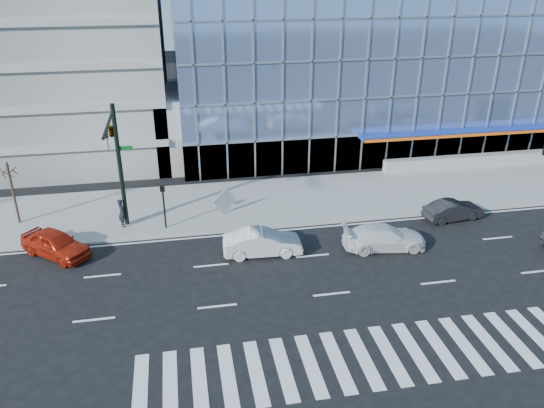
{
  "coord_description": "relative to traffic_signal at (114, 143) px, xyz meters",
  "views": [
    {
      "loc": [
        -7.31,
        -26.23,
        15.94
      ],
      "look_at": [
        -1.88,
        3.0,
        2.17
      ],
      "focal_mm": 35.0,
      "sensor_mm": 36.0,
      "label": 1
    }
  ],
  "objects": [
    {
      "name": "ground",
      "position": [
        11.0,
        -4.57,
        -6.16
      ],
      "size": [
        160.0,
        160.0,
        0.0
      ],
      "primitive_type": "plane",
      "color": "black",
      "rests_on": "ground"
    },
    {
      "name": "sidewalk",
      "position": [
        11.0,
        3.43,
        -6.09
      ],
      "size": [
        120.0,
        8.0,
        0.15
      ],
      "primitive_type": "cube",
      "color": "gray",
      "rests_on": "ground"
    },
    {
      "name": "theatre_building",
      "position": [
        25.0,
        21.43,
        1.34
      ],
      "size": [
        42.0,
        26.0,
        15.0
      ],
      "primitive_type": "cube",
      "color": "#7894C8",
      "rests_on": "ground"
    },
    {
      "name": "parking_garage",
      "position": [
        -9.0,
        21.43,
        3.84
      ],
      "size": [
        24.0,
        24.0,
        20.0
      ],
      "primitive_type": "cube",
      "color": "gray",
      "rests_on": "ground"
    },
    {
      "name": "ramp_block",
      "position": [
        5.0,
        13.43,
        -3.16
      ],
      "size": [
        6.0,
        8.0,
        6.0
      ],
      "primitive_type": "cube",
      "color": "gray",
      "rests_on": "ground"
    },
    {
      "name": "traffic_signal",
      "position": [
        0.0,
        0.0,
        0.0
      ],
      "size": [
        1.14,
        5.74,
        8.0
      ],
      "color": "black",
      "rests_on": "sidewalk"
    },
    {
      "name": "ped_signal_post",
      "position": [
        2.5,
        0.37,
        -4.02
      ],
      "size": [
        0.3,
        0.33,
        3.0
      ],
      "color": "black",
      "rests_on": "sidewalk"
    },
    {
      "name": "street_tree_near",
      "position": [
        -7.0,
        2.93,
        -2.39
      ],
      "size": [
        1.1,
        1.1,
        4.23
      ],
      "color": "#332319",
      "rests_on": "sidewalk"
    },
    {
      "name": "white_suv",
      "position": [
        15.47,
        -4.43,
        -5.44
      ],
      "size": [
        5.18,
        2.47,
        1.46
      ],
      "primitive_type": "imported",
      "rotation": [
        0.0,
        0.0,
        1.48
      ],
      "color": "white",
      "rests_on": "ground"
    },
    {
      "name": "white_sedan",
      "position": [
        8.12,
        -3.8,
        -5.4
      ],
      "size": [
        4.72,
        1.88,
        1.53
      ],
      "primitive_type": "imported",
      "rotation": [
        0.0,
        0.0,
        1.51
      ],
      "color": "silver",
      "rests_on": "ground"
    },
    {
      "name": "dark_sedan",
      "position": [
        21.47,
        -1.57,
        -5.5
      ],
      "size": [
        4.19,
        1.9,
        1.33
      ],
      "primitive_type": "imported",
      "rotation": [
        0.0,
        0.0,
        1.69
      ],
      "color": "black",
      "rests_on": "ground"
    },
    {
      "name": "red_sedan",
      "position": [
        -3.85,
        -1.73,
        -5.39
      ],
      "size": [
        4.64,
        4.29,
        1.54
      ],
      "primitive_type": "imported",
      "rotation": [
        0.0,
        0.0,
        0.88
      ],
      "color": "#AC1F0D",
      "rests_on": "ground"
    },
    {
      "name": "pedestrian",
      "position": [
        -0.23,
        1.17,
        -5.07
      ],
      "size": [
        0.64,
        0.79,
        1.89
      ],
      "primitive_type": "imported",
      "rotation": [
        0.0,
        0.0,
        1.87
      ],
      "color": "black",
      "rests_on": "sidewalk"
    },
    {
      "name": "tilted_panel",
      "position": [
        6.5,
        1.86,
        -5.11
      ],
      "size": [
        1.69,
        0.79,
        1.82
      ],
      "primitive_type": "cube",
      "rotation": [
        0.0,
        0.94,
        0.41
      ],
      "color": "#A9A9A9",
      "rests_on": "sidewalk"
    }
  ]
}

